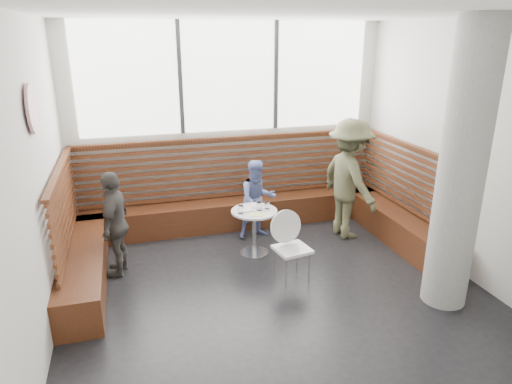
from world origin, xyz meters
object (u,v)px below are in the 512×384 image
object	(u,v)px
adult_man	(349,179)
child_back	(258,199)
cafe_chair	(291,241)
concrete_column	(462,170)
cafe_table	(254,223)
child_left	(115,224)

from	to	relation	value
adult_man	child_back	size ratio (longest dim) A/B	1.50
adult_man	child_back	distance (m)	1.42
cafe_chair	adult_man	bearing A→B (deg)	27.99
concrete_column	cafe_table	world-z (taller)	concrete_column
cafe_table	adult_man	distance (m)	1.63
cafe_chair	child_left	size ratio (longest dim) A/B	0.65
concrete_column	child_back	bearing A→B (deg)	124.56
child_back	concrete_column	bearing A→B (deg)	-59.48
cafe_chair	adult_man	size ratio (longest dim) A/B	0.49
concrete_column	child_left	world-z (taller)	concrete_column
concrete_column	adult_man	xyz separation A→B (m)	(-0.26, 2.00, -0.68)
cafe_table	adult_man	xyz separation A→B (m)	(1.56, 0.22, 0.44)
cafe_chair	adult_man	xyz separation A→B (m)	(1.31, 1.02, 0.39)
adult_man	child_left	size ratio (longest dim) A/B	1.32
cafe_table	child_left	distance (m)	1.87
cafe_table	child_back	xyz separation A→B (m)	(0.21, 0.56, 0.14)
adult_man	child_back	world-z (taller)	adult_man
cafe_table	concrete_column	bearing A→B (deg)	-44.36
cafe_table	cafe_chair	size ratio (longest dim) A/B	0.74
child_left	child_back	bearing A→B (deg)	122.06
cafe_table	child_back	bearing A→B (deg)	69.22
concrete_column	child_back	xyz separation A→B (m)	(-1.61, 2.34, -0.99)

